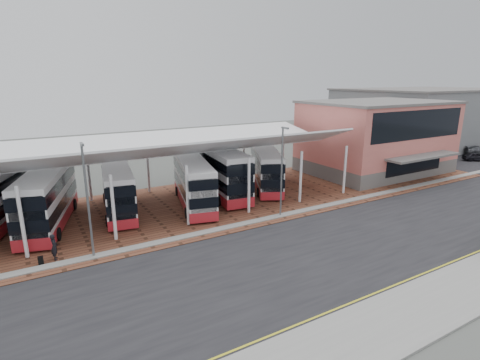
{
  "coord_description": "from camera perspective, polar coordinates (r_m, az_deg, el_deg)",
  "views": [
    {
      "loc": [
        -17.13,
        -19.32,
        12.02
      ],
      "look_at": [
        -0.68,
        8.95,
        3.13
      ],
      "focal_mm": 28.0,
      "sensor_mm": 36.0,
      "label": 1
    }
  ],
  "objects": [
    {
      "name": "ground",
      "position": [
        28.48,
        10.45,
        -10.02
      ],
      "size": [
        140.0,
        140.0,
        0.0
      ],
      "primitive_type": "plane",
      "color": "#474A45"
    },
    {
      "name": "road",
      "position": [
        27.81,
        11.81,
        -10.72
      ],
      "size": [
        120.0,
        14.0,
        0.02
      ],
      "primitive_type": "cube",
      "color": "black",
      "rests_on": "ground"
    },
    {
      "name": "forecourt",
      "position": [
        39.43,
        0.4,
        -2.49
      ],
      "size": [
        72.0,
        16.0,
        0.06
      ],
      "primitive_type": "cube",
      "color": "brown",
      "rests_on": "ground"
    },
    {
      "name": "sidewalk",
      "position": [
        23.3,
        25.61,
        -17.31
      ],
      "size": [
        120.0,
        4.0,
        0.14
      ],
      "primitive_type": "cube",
      "color": "gray",
      "rests_on": "ground"
    },
    {
      "name": "north_kerb",
      "position": [
        32.98,
        3.44,
        -6.06
      ],
      "size": [
        120.0,
        0.8,
        0.14
      ],
      "primitive_type": "cube",
      "color": "gray",
      "rests_on": "ground"
    },
    {
      "name": "yellow_line_near",
      "position": [
        24.27,
        21.6,
        -15.59
      ],
      "size": [
        120.0,
        0.12,
        0.01
      ],
      "primitive_type": "cube",
      "color": "gold",
      "rests_on": "road"
    },
    {
      "name": "yellow_line_far",
      "position": [
        24.43,
        21.04,
        -15.32
      ],
      "size": [
        120.0,
        0.12,
        0.01
      ],
      "primitive_type": "cube",
      "color": "gold",
      "rests_on": "road"
    },
    {
      "name": "canopy",
      "position": [
        35.62,
        -11.55,
        4.84
      ],
      "size": [
        37.0,
        11.63,
        7.07
      ],
      "color": "white",
      "rests_on": "ground"
    },
    {
      "name": "terminal",
      "position": [
        52.63,
        20.08,
        6.25
      ],
      "size": [
        18.4,
        14.4,
        9.25
      ],
      "color": "#64605E",
      "rests_on": "ground"
    },
    {
      "name": "warehouse",
      "position": [
        78.52,
        26.39,
        8.64
      ],
      "size": [
        30.5,
        20.5,
        10.25
      ],
      "color": "slate",
      "rests_on": "ground"
    },
    {
      "name": "lamp_west",
      "position": [
        26.9,
        -22.23,
        -2.51
      ],
      "size": [
        0.16,
        0.9,
        8.07
      ],
      "color": "slate",
      "rests_on": "ground"
    },
    {
      "name": "lamp_east",
      "position": [
        32.86,
        6.4,
        1.63
      ],
      "size": [
        0.16,
        0.9,
        8.07
      ],
      "color": "slate",
      "rests_on": "ground"
    },
    {
      "name": "bus_1",
      "position": [
        34.95,
        -27.28,
        -2.54
      ],
      "size": [
        5.64,
        11.64,
        4.68
      ],
      "rotation": [
        0.0,
        0.0,
        -0.28
      ],
      "color": "silver",
      "rests_on": "forecourt"
    },
    {
      "name": "bus_2",
      "position": [
        36.04,
        -18.14,
        -1.39
      ],
      "size": [
        4.03,
        10.66,
        4.29
      ],
      "rotation": [
        0.0,
        0.0,
        -0.16
      ],
      "color": "silver",
      "rests_on": "forecourt"
    },
    {
      "name": "bus_3",
      "position": [
        36.33,
        -7.1,
        -0.47
      ],
      "size": [
        5.02,
        11.08,
        4.45
      ],
      "rotation": [
        0.0,
        0.0,
        -0.24
      ],
      "color": "silver",
      "rests_on": "forecourt"
    },
    {
      "name": "bus_4",
      "position": [
        39.75,
        -3.2,
        1.39
      ],
      "size": [
        4.35,
        12.37,
        4.99
      ],
      "rotation": [
        0.0,
        0.0,
        -0.13
      ],
      "color": "silver",
      "rests_on": "forecourt"
    },
    {
      "name": "bus_5",
      "position": [
        42.01,
        3.97,
        1.68
      ],
      "size": [
        6.87,
        10.52,
        4.35
      ],
      "rotation": [
        0.0,
        0.0,
        -0.46
      ],
      "color": "silver",
      "rests_on": "forecourt"
    },
    {
      "name": "pedestrian",
      "position": [
        28.7,
        -26.45,
        -9.11
      ],
      "size": [
        0.48,
        0.7,
        1.84
      ],
      "primitive_type": "imported",
      "rotation": [
        0.0,
        0.0,
        1.5
      ],
      "color": "black",
      "rests_on": "forecourt"
    },
    {
      "name": "suitcase",
      "position": [
        28.61,
        -28.09,
        -10.78
      ],
      "size": [
        0.34,
        0.24,
        0.58
      ],
      "primitive_type": "cube",
      "color": "black",
      "rests_on": "forecourt"
    },
    {
      "name": "carpark_car_a",
      "position": [
        66.33,
        32.31,
        3.02
      ],
      "size": [
        3.88,
        3.25,
        1.25
      ],
      "primitive_type": "imported",
      "rotation": [
        0.0,
        0.0,
        0.99
      ],
      "color": "black",
      "rests_on": "carpark_surface"
    }
  ]
}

